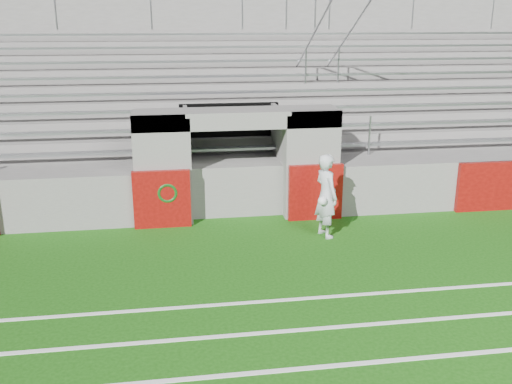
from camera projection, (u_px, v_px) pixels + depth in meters
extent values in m
plane|color=#15490C|center=(260.00, 276.00, 10.68)|extent=(90.00, 90.00, 0.00)
cube|color=white|center=(294.00, 369.00, 7.84)|extent=(28.00, 0.09, 0.01)
cube|color=white|center=(280.00, 332.00, 8.78)|extent=(28.00, 0.09, 0.01)
cube|color=white|center=(269.00, 301.00, 9.73)|extent=(28.00, 0.09, 0.01)
cube|color=slate|center=(161.00, 167.00, 13.35)|extent=(1.20, 1.00, 2.60)
cube|color=slate|center=(310.00, 161.00, 13.86)|extent=(1.20, 1.00, 2.60)
cube|color=black|center=(230.00, 150.00, 15.23)|extent=(2.60, 0.20, 2.50)
cube|color=slate|center=(188.00, 162.00, 14.02)|extent=(0.10, 2.20, 2.50)
cube|color=slate|center=(280.00, 158.00, 14.35)|extent=(0.10, 2.20, 2.50)
cube|color=slate|center=(237.00, 118.00, 13.28)|extent=(4.80, 1.00, 0.40)
cube|color=slate|center=(222.00, 138.00, 17.29)|extent=(26.00, 8.00, 0.20)
cube|color=slate|center=(222.00, 158.00, 17.47)|extent=(26.00, 8.00, 1.05)
cube|color=#5F0A08|center=(162.00, 199.00, 13.00)|extent=(1.30, 0.15, 1.35)
cube|color=#5F0A08|center=(315.00, 192.00, 13.52)|extent=(1.30, 0.15, 1.35)
cube|color=#5F0A08|center=(498.00, 186.00, 14.21)|extent=(2.20, 0.15, 1.25)
cube|color=gray|center=(233.00, 148.00, 14.43)|extent=(23.00, 0.28, 0.06)
cube|color=slate|center=(229.00, 143.00, 15.24)|extent=(24.00, 0.75, 0.38)
cube|color=gray|center=(229.00, 128.00, 15.03)|extent=(23.00, 0.28, 0.06)
cube|color=slate|center=(226.00, 130.00, 15.89)|extent=(24.00, 0.75, 0.76)
cube|color=gray|center=(226.00, 110.00, 15.62)|extent=(23.00, 0.28, 0.06)
cube|color=slate|center=(224.00, 119.00, 16.55)|extent=(24.00, 0.75, 1.14)
cube|color=gray|center=(223.00, 92.00, 16.22)|extent=(23.00, 0.28, 0.06)
cube|color=slate|center=(221.00, 109.00, 17.20)|extent=(24.00, 0.75, 1.52)
cube|color=gray|center=(221.00, 76.00, 16.82)|extent=(23.00, 0.28, 0.06)
cube|color=slate|center=(219.00, 99.00, 17.85)|extent=(24.00, 0.75, 1.90)
cube|color=gray|center=(218.00, 61.00, 17.42)|extent=(23.00, 0.28, 0.06)
cube|color=slate|center=(217.00, 90.00, 18.51)|extent=(24.00, 0.75, 2.28)
cube|color=gray|center=(216.00, 47.00, 18.02)|extent=(23.00, 0.28, 0.06)
cube|color=slate|center=(215.00, 82.00, 19.16)|extent=(24.00, 0.75, 2.66)
cube|color=gray|center=(214.00, 34.00, 18.61)|extent=(23.00, 0.28, 0.06)
cube|color=slate|center=(213.00, 78.00, 19.78)|extent=(26.00, 0.60, 5.29)
cylinder|color=#A5A8AD|center=(332.00, 137.00, 14.45)|extent=(0.05, 0.05, 1.00)
cylinder|color=#A5A8AD|center=(306.00, 66.00, 16.84)|extent=(0.05, 0.05, 1.00)
cylinder|color=#A5A8AD|center=(286.00, 13.00, 19.23)|extent=(0.05, 0.05, 1.00)
cylinder|color=#A5A8AD|center=(306.00, 49.00, 16.69)|extent=(0.05, 6.02, 3.08)
cylinder|color=#A5A8AD|center=(369.00, 136.00, 14.59)|extent=(0.05, 0.05, 1.00)
cylinder|color=#A5A8AD|center=(338.00, 66.00, 16.98)|extent=(0.05, 0.05, 1.00)
cylinder|color=#A5A8AD|center=(315.00, 13.00, 19.37)|extent=(0.05, 0.05, 1.00)
cylinder|color=#A5A8AD|center=(339.00, 48.00, 16.83)|extent=(0.05, 6.02, 3.08)
cylinder|color=#A5A8AD|center=(55.00, 11.00, 18.14)|extent=(0.05, 0.05, 1.10)
cylinder|color=#A5A8AD|center=(151.00, 11.00, 18.57)|extent=(0.05, 0.05, 1.10)
cylinder|color=#A5A8AD|center=(242.00, 11.00, 19.00)|extent=(0.05, 0.05, 1.10)
cylinder|color=#A5A8AD|center=(329.00, 12.00, 19.43)|extent=(0.05, 0.05, 1.10)
cylinder|color=#A5A8AD|center=(413.00, 12.00, 19.86)|extent=(0.05, 0.05, 1.10)
cylinder|color=#A5A8AD|center=(493.00, 12.00, 20.29)|extent=(0.05, 0.05, 1.10)
imported|color=#B8BDC3|center=(326.00, 196.00, 12.40)|extent=(0.63, 0.78, 1.86)
sphere|color=white|center=(322.00, 201.00, 12.19)|extent=(0.19, 0.19, 0.19)
torus|color=#0D441F|center=(168.00, 199.00, 13.03)|extent=(0.54, 0.10, 0.54)
torus|color=#0D4511|center=(168.00, 193.00, 12.94)|extent=(0.48, 0.09, 0.48)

